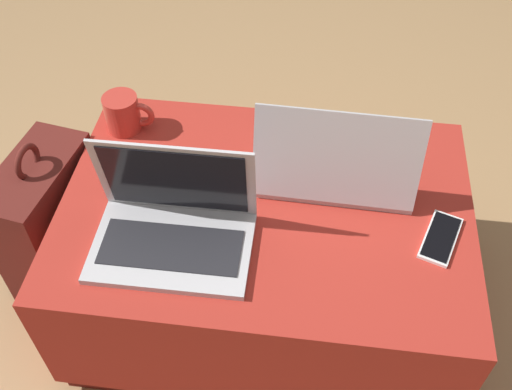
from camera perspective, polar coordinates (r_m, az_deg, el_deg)
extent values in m
plane|color=tan|center=(1.74, 0.82, -9.61)|extent=(14.00, 14.00, 0.00)
cube|color=maroon|center=(1.72, 0.82, -9.16)|extent=(0.94, 0.66, 0.05)
cube|color=#B22D23|center=(1.56, 0.90, -5.12)|extent=(0.97, 0.69, 0.36)
cube|color=silver|center=(1.34, -8.00, -4.97)|extent=(0.35, 0.23, 0.02)
cube|color=#232328|center=(1.33, -8.09, -4.92)|extent=(0.31, 0.13, 0.00)
cube|color=silver|center=(1.31, -7.67, 1.53)|extent=(0.35, 0.05, 0.23)
cube|color=black|center=(1.30, -7.71, 1.35)|extent=(0.31, 0.04, 0.20)
cube|color=silver|center=(1.50, 7.42, 2.45)|extent=(0.38, 0.24, 0.02)
cube|color=#232328|center=(1.49, 7.47, 2.86)|extent=(0.33, 0.13, 0.00)
cube|color=silver|center=(1.35, 7.68, 3.43)|extent=(0.38, 0.08, 0.22)
cube|color=white|center=(1.36, 7.69, 3.53)|extent=(0.34, 0.06, 0.20)
cube|color=white|center=(1.41, 17.17, -3.93)|extent=(0.11, 0.16, 0.01)
cube|color=black|center=(1.41, 17.21, -3.81)|extent=(0.10, 0.15, 0.00)
cube|color=#5B1E19|center=(1.73, -18.89, -2.45)|extent=(0.21, 0.34, 0.42)
cube|color=#4E1A15|center=(1.83, -20.77, -3.38)|extent=(0.10, 0.26, 0.19)
torus|color=#5B1E19|center=(1.57, -20.93, 2.99)|extent=(0.03, 0.09, 0.09)
cylinder|color=red|center=(1.61, -12.62, 7.62)|extent=(0.09, 0.09, 0.10)
torus|color=red|center=(1.60, -10.91, 7.52)|extent=(0.07, 0.02, 0.07)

